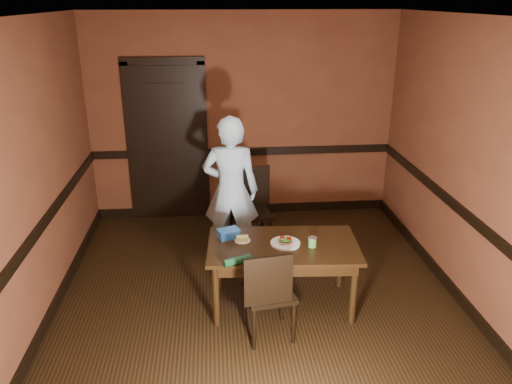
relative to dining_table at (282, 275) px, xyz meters
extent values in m
cube|color=black|center=(-0.22, 0.04, -0.33)|extent=(4.00, 4.50, 0.01)
cube|color=silver|center=(-0.22, 0.04, 2.37)|extent=(4.00, 4.50, 0.01)
cube|color=brown|center=(-0.22, 2.29, 1.02)|extent=(4.00, 0.02, 2.70)
cube|color=brown|center=(-0.22, -2.21, 1.02)|extent=(4.00, 0.02, 2.70)
cube|color=brown|center=(-2.22, 0.04, 1.02)|extent=(0.02, 4.50, 2.70)
cube|color=brown|center=(1.78, 0.04, 1.02)|extent=(0.02, 4.50, 2.70)
cube|color=black|center=(-0.22, 2.27, 0.57)|extent=(4.00, 0.03, 0.10)
cube|color=black|center=(-2.21, 0.04, 0.57)|extent=(0.03, 4.50, 0.10)
cube|color=black|center=(1.76, 0.04, 0.57)|extent=(0.03, 4.50, 0.10)
cube|color=black|center=(-0.22, 2.27, -0.27)|extent=(4.00, 0.03, 0.12)
cube|color=black|center=(-2.21, 0.04, -0.27)|extent=(0.03, 4.50, 0.12)
cube|color=black|center=(1.76, 0.04, -0.27)|extent=(0.03, 4.50, 0.12)
cube|color=black|center=(-1.22, 2.25, 0.69)|extent=(0.85, 0.04, 2.05)
cube|color=black|center=(-1.70, 2.27, 0.69)|extent=(0.10, 0.06, 2.15)
cube|color=black|center=(-0.75, 2.27, 0.69)|extent=(0.10, 0.06, 2.15)
cube|color=black|center=(-1.22, 2.27, 1.77)|extent=(1.05, 0.06, 0.10)
cube|color=black|center=(0.00, 0.00, 0.00)|extent=(1.47, 0.89, 0.66)
imported|color=#AFD7EE|center=(-0.45, 0.98, 0.51)|extent=(0.66, 0.48, 1.69)
cylinder|color=white|center=(0.02, 0.00, 0.34)|extent=(0.28, 0.28, 0.01)
cube|color=#9D734C|center=(0.02, 0.00, 0.36)|extent=(0.13, 0.12, 0.02)
ellipsoid|color=green|center=(0.02, 0.00, 0.38)|extent=(0.12, 0.11, 0.03)
cylinder|color=#B61704|center=(-0.01, 0.01, 0.40)|extent=(0.05, 0.05, 0.01)
cylinder|color=#B61704|center=(0.05, -0.01, 0.40)|extent=(0.05, 0.05, 0.01)
cylinder|color=#92B56A|center=(-0.01, -0.03, 0.40)|extent=(0.03, 0.03, 0.01)
cylinder|color=#92B56A|center=(0.05, 0.02, 0.40)|extent=(0.03, 0.03, 0.01)
cylinder|color=#92B56A|center=(0.02, 0.00, 0.40)|extent=(0.03, 0.03, 0.01)
cylinder|color=#4D8740|center=(0.26, -0.07, 0.37)|extent=(0.08, 0.08, 0.08)
cylinder|color=silver|center=(0.26, -0.07, 0.42)|extent=(0.08, 0.08, 0.01)
cylinder|color=white|center=(-0.38, 0.10, 0.34)|extent=(0.15, 0.15, 0.01)
cube|color=#E3E170|center=(-0.38, 0.10, 0.36)|extent=(0.11, 0.08, 0.04)
cube|color=#225EB0|center=(-0.51, 0.19, 0.37)|extent=(0.22, 0.19, 0.07)
cube|color=#225EB0|center=(-0.51, 0.19, 0.41)|extent=(0.24, 0.20, 0.01)
cylinder|color=#11381B|center=(-0.45, -0.34, 0.37)|extent=(0.26, 0.16, 0.07)
camera|label=1|loc=(-0.63, -4.16, 2.51)|focal=35.00mm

